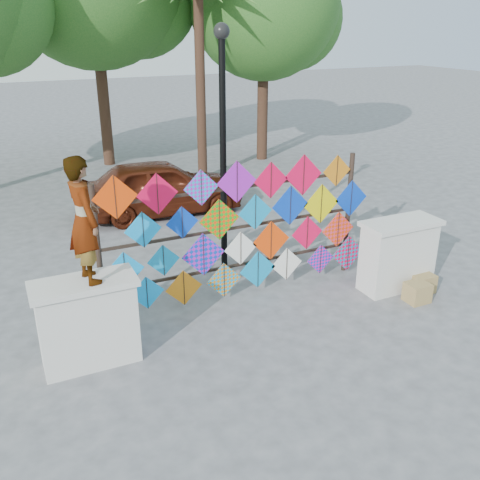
{
  "coord_description": "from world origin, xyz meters",
  "views": [
    {
      "loc": [
        -3.5,
        -6.84,
        4.49
      ],
      "look_at": [
        -0.01,
        0.6,
        1.1
      ],
      "focal_mm": 40.0,
      "sensor_mm": 36.0,
      "label": 1
    }
  ],
  "objects_px": {
    "sedan": "(161,187)",
    "lamppost": "(223,129)",
    "vendor_woman": "(84,220)",
    "kite_rack": "(245,229)"
  },
  "relations": [
    {
      "from": "kite_rack",
      "to": "vendor_woman",
      "type": "bearing_deg",
      "value": -161.13
    },
    {
      "from": "vendor_woman",
      "to": "lamppost",
      "type": "distance_m",
      "value": 3.68
    },
    {
      "from": "lamppost",
      "to": "vendor_woman",
      "type": "bearing_deg",
      "value": -142.75
    },
    {
      "from": "lamppost",
      "to": "sedan",
      "type": "bearing_deg",
      "value": 93.32
    },
    {
      "from": "sedan",
      "to": "lamppost",
      "type": "height_order",
      "value": "lamppost"
    },
    {
      "from": "sedan",
      "to": "lamppost",
      "type": "xyz_separation_m",
      "value": [
        0.2,
        -3.46,
        2.0
      ]
    },
    {
      "from": "kite_rack",
      "to": "vendor_woman",
      "type": "distance_m",
      "value": 3.02
    },
    {
      "from": "kite_rack",
      "to": "sedan",
      "type": "bearing_deg",
      "value": 90.39
    },
    {
      "from": "kite_rack",
      "to": "vendor_woman",
      "type": "height_order",
      "value": "vendor_woman"
    },
    {
      "from": "kite_rack",
      "to": "sedan",
      "type": "xyz_separation_m",
      "value": [
        -0.03,
        4.73,
        -0.54
      ]
    }
  ]
}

